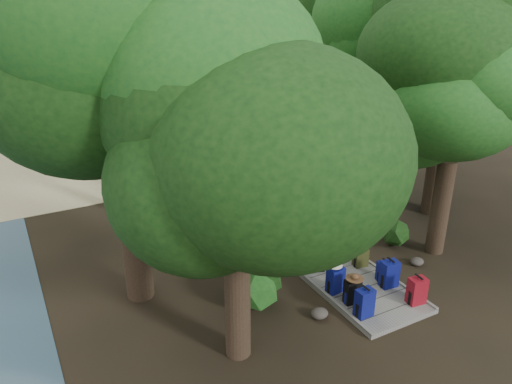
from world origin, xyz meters
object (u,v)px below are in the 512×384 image
sun_lounger (250,134)px  kayak (116,149)px  backpack_right_b (389,273)px  backpack_right_a (417,289)px  lone_suitcase_on_sand (198,151)px  backpack_left_d (306,260)px  backpack_left_a (365,301)px  duffel_right_khaki (356,252)px  backpack_right_c (384,270)px  suitcase_on_boardwalk (318,261)px  backpack_left_c (336,278)px  backpack_left_b (352,290)px  duffel_right_black (340,242)px  backpack_right_d (361,256)px

sun_lounger → kayak: bearing=156.7°
backpack_right_b → kayak: (-3.31, 13.98, -0.30)m
kayak → sun_lounger: bearing=-9.3°
backpack_right_a → lone_suitcase_on_sand: 12.36m
backpack_left_d → kayak: backpack_left_d is taller
backpack_left_a → sun_lounger: backpack_left_a is taller
duffel_right_khaki → sun_lounger: 11.63m
backpack_right_c → backpack_left_a: bearing=-136.9°
suitcase_on_boardwalk → lone_suitcase_on_sand: bearing=105.0°
backpack_left_c → lone_suitcase_on_sand: backpack_left_c is taller
backpack_left_d → backpack_right_a: size_ratio=0.70×
backpack_left_b → duffel_right_black: (1.29, 2.19, -0.12)m
backpack_left_a → backpack_left_c: (-0.00, 1.08, -0.01)m
backpack_left_b → backpack_right_d: backpack_left_b is taller
backpack_left_a → duffel_right_khaki: size_ratio=1.43×
duffel_right_black → kayak: 12.37m
backpack_left_c → backpack_right_c: (1.37, -0.19, -0.07)m
backpack_right_b → duffel_right_black: size_ratio=1.12×
backpack_left_c → backpack_right_d: size_ratio=1.33×
backpack_left_a → backpack_right_d: (1.31, 1.73, -0.10)m
suitcase_on_boardwalk → duffel_right_khaki: bearing=20.9°
backpack_left_b → backpack_right_d: size_ratio=1.21×
backpack_left_d → kayak: (-1.94, 12.33, -0.18)m
backpack_right_d → lone_suitcase_on_sand: size_ratio=0.89×
backpack_left_d → backpack_right_c: size_ratio=0.87×
backpack_left_c → duffel_right_black: bearing=45.0°
duffel_right_black → backpack_left_b: bearing=-106.5°
backpack_left_d → sun_lounger: backpack_left_d is taller
backpack_right_c → lone_suitcase_on_sand: 11.26m
backpack_right_b → suitcase_on_boardwalk: (-1.14, 1.42, -0.10)m
duffel_right_black → kayak: duffel_right_black is taller
backpack_right_d → suitcase_on_boardwalk: suitcase_on_boardwalk is taller
duffel_right_black → suitcase_on_boardwalk: size_ratio=1.21×
kayak → lone_suitcase_on_sand: bearing=-38.6°
backpack_right_d → duffel_right_black: size_ratio=0.81×
backpack_right_d → kayak: backpack_right_d is taller
backpack_right_b → lone_suitcase_on_sand: size_ratio=1.23×
backpack_right_d → lone_suitcase_on_sand: backpack_right_d is taller
backpack_left_c → backpack_right_d: bearing=21.2°
sun_lounger → duffel_right_khaki: bearing=-115.5°
backpack_right_c → kayak: bearing=113.9°
backpack_left_a → duffel_right_black: size_ratio=1.11×
sun_lounger → backpack_left_a: bearing=-119.4°
backpack_right_a → sun_lounger: size_ratio=0.40×
backpack_left_b → backpack_right_c: size_ratio=1.13×
backpack_right_d → backpack_right_c: bearing=-76.1°
backpack_left_c → backpack_left_a: bearing=-95.0°
backpack_left_a → backpack_right_c: (1.37, 0.89, -0.08)m
lone_suitcase_on_sand → kayak: size_ratio=0.18×
sun_lounger → backpack_right_a: bearing=-113.6°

